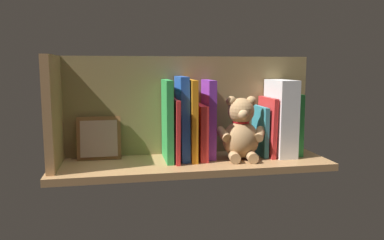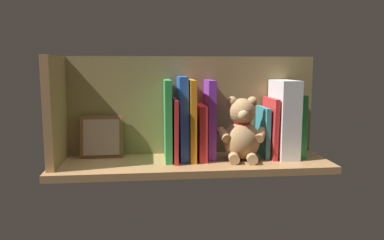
{
  "view_description": "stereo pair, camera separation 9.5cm",
  "coord_description": "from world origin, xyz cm",
  "px_view_note": "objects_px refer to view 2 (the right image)",
  "views": [
    {
      "loc": [
        22.08,
        115.38,
        29.91
      ],
      "look_at": [
        0.0,
        0.0,
        12.99
      ],
      "focal_mm": 35.26,
      "sensor_mm": 36.0,
      "label": 1
    },
    {
      "loc": [
        12.7,
        116.78,
        29.91
      ],
      "look_at": [
        0.0,
        0.0,
        12.99
      ],
      "focal_mm": 35.26,
      "sensor_mm": 36.0,
      "label": 2
    }
  ],
  "objects_px": {
    "book_0": "(297,125)",
    "teddy_bear": "(242,132)",
    "picture_frame_leaning": "(102,137)",
    "dictionary_thick_white": "(284,119)"
  },
  "relations": [
    {
      "from": "dictionary_thick_white",
      "to": "teddy_bear",
      "type": "relative_size",
      "value": 1.24
    },
    {
      "from": "dictionary_thick_white",
      "to": "picture_frame_leaning",
      "type": "height_order",
      "value": "dictionary_thick_white"
    },
    {
      "from": "book_0",
      "to": "dictionary_thick_white",
      "type": "relative_size",
      "value": 0.82
    },
    {
      "from": "book_0",
      "to": "teddy_bear",
      "type": "xyz_separation_m",
      "value": [
        0.2,
        0.04,
        -0.01
      ]
    },
    {
      "from": "teddy_bear",
      "to": "picture_frame_leaning",
      "type": "relative_size",
      "value": 1.47
    },
    {
      "from": "dictionary_thick_white",
      "to": "picture_frame_leaning",
      "type": "relative_size",
      "value": 1.83
    },
    {
      "from": "teddy_bear",
      "to": "picture_frame_leaning",
      "type": "distance_m",
      "value": 0.46
    },
    {
      "from": "book_0",
      "to": "dictionary_thick_white",
      "type": "xyz_separation_m",
      "value": [
        0.05,
        0.01,
        0.02
      ]
    },
    {
      "from": "book_0",
      "to": "dictionary_thick_white",
      "type": "bearing_deg",
      "value": 14.46
    },
    {
      "from": "teddy_bear",
      "to": "picture_frame_leaning",
      "type": "height_order",
      "value": "teddy_bear"
    }
  ]
}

